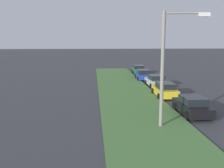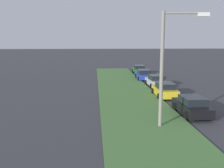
{
  "view_description": "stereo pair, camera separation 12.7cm",
  "coord_description": "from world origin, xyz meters",
  "px_view_note": "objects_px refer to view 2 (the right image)",
  "views": [
    {
      "loc": [
        -11.64,
        11.18,
        5.78
      ],
      "look_at": [
        15.36,
        9.28,
        1.21
      ],
      "focal_mm": 42.85,
      "sensor_mm": 36.0,
      "label": 1
    },
    {
      "loc": [
        -11.65,
        11.05,
        5.78
      ],
      "look_at": [
        15.36,
        9.28,
        1.21
      ],
      "focal_mm": 42.85,
      "sensor_mm": 36.0,
      "label": 2
    }
  ],
  "objects_px": {
    "parked_car_yellow": "(165,90)",
    "parked_car_green": "(139,70)",
    "streetlight": "(168,61)",
    "parked_car_blue": "(144,75)",
    "parked_car_black": "(192,106)",
    "parked_car_silver": "(156,81)"
  },
  "relations": [
    {
      "from": "parked_car_yellow",
      "to": "parked_car_silver",
      "type": "height_order",
      "value": "same"
    },
    {
      "from": "parked_car_black",
      "to": "streetlight",
      "type": "relative_size",
      "value": 0.58
    },
    {
      "from": "parked_car_silver",
      "to": "parked_car_green",
      "type": "height_order",
      "value": "same"
    },
    {
      "from": "parked_car_black",
      "to": "parked_car_green",
      "type": "relative_size",
      "value": 0.99
    },
    {
      "from": "parked_car_yellow",
      "to": "parked_car_green",
      "type": "relative_size",
      "value": 0.98
    },
    {
      "from": "parked_car_yellow",
      "to": "parked_car_green",
      "type": "bearing_deg",
      "value": -0.8
    },
    {
      "from": "parked_car_yellow",
      "to": "parked_car_blue",
      "type": "distance_m",
      "value": 11.67
    },
    {
      "from": "parked_car_silver",
      "to": "parked_car_black",
      "type": "bearing_deg",
      "value": 178.01
    },
    {
      "from": "parked_car_black",
      "to": "parked_car_green",
      "type": "distance_m",
      "value": 24.6
    },
    {
      "from": "parked_car_yellow",
      "to": "parked_car_silver",
      "type": "distance_m",
      "value": 5.79
    },
    {
      "from": "parked_car_silver",
      "to": "parked_car_blue",
      "type": "height_order",
      "value": "same"
    },
    {
      "from": "parked_car_black",
      "to": "parked_car_yellow",
      "type": "relative_size",
      "value": 1.0
    },
    {
      "from": "parked_car_yellow",
      "to": "streetlight",
      "type": "distance_m",
      "value": 10.34
    },
    {
      "from": "parked_car_black",
      "to": "streetlight",
      "type": "distance_m",
      "value": 5.4
    },
    {
      "from": "parked_car_blue",
      "to": "parked_car_green",
      "type": "distance_m",
      "value": 6.39
    },
    {
      "from": "parked_car_yellow",
      "to": "streetlight",
      "type": "xyz_separation_m",
      "value": [
        -9.36,
        2.43,
        3.67
      ]
    },
    {
      "from": "parked_car_green",
      "to": "streetlight",
      "type": "height_order",
      "value": "streetlight"
    },
    {
      "from": "parked_car_yellow",
      "to": "parked_car_blue",
      "type": "relative_size",
      "value": 0.99
    },
    {
      "from": "parked_car_black",
      "to": "parked_car_green",
      "type": "height_order",
      "value": "same"
    },
    {
      "from": "parked_car_black",
      "to": "parked_car_silver",
      "type": "height_order",
      "value": "same"
    },
    {
      "from": "parked_car_yellow",
      "to": "parked_car_green",
      "type": "height_order",
      "value": "same"
    },
    {
      "from": "parked_car_silver",
      "to": "streetlight",
      "type": "xyz_separation_m",
      "value": [
        -15.13,
        2.86,
        3.67
      ]
    }
  ]
}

